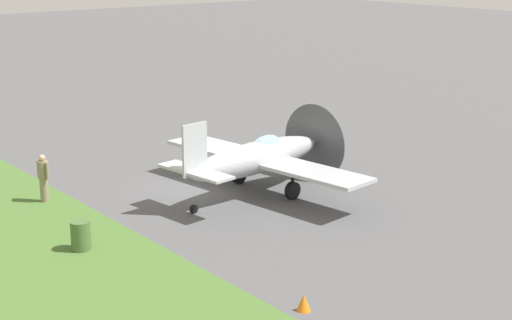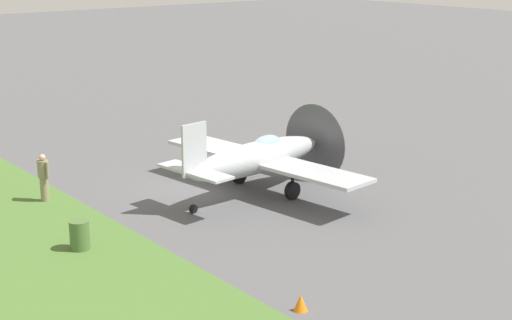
{
  "view_description": "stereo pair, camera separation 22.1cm",
  "coord_description": "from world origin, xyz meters",
  "px_view_note": "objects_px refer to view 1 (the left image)",
  "views": [
    {
      "loc": [
        23.3,
        -16.63,
        8.87
      ],
      "look_at": [
        1.8,
        0.6,
        1.29
      ],
      "focal_mm": 54.99,
      "sensor_mm": 36.0,
      "label": 1
    },
    {
      "loc": [
        23.44,
        -16.46,
        8.87
      ],
      "look_at": [
        1.8,
        0.6,
        1.29
      ],
      "focal_mm": 54.99,
      "sensor_mm": 36.0,
      "label": 2
    }
  ],
  "objects_px": {
    "airplane_lead": "(259,157)",
    "fuel_drum": "(81,236)",
    "ground_crew_chief": "(43,177)",
    "runway_marker_cone": "(304,303)"
  },
  "relations": [
    {
      "from": "airplane_lead",
      "to": "fuel_drum",
      "type": "relative_size",
      "value": 10.28
    },
    {
      "from": "fuel_drum",
      "to": "runway_marker_cone",
      "type": "xyz_separation_m",
      "value": [
        7.23,
        2.49,
        -0.23
      ]
    },
    {
      "from": "ground_crew_chief",
      "to": "runway_marker_cone",
      "type": "bearing_deg",
      "value": -4.87
    },
    {
      "from": "ground_crew_chief",
      "to": "runway_marker_cone",
      "type": "relative_size",
      "value": 3.93
    },
    {
      "from": "airplane_lead",
      "to": "fuel_drum",
      "type": "bearing_deg",
      "value": -89.48
    },
    {
      "from": "airplane_lead",
      "to": "ground_crew_chief",
      "type": "xyz_separation_m",
      "value": [
        -4.02,
        -6.6,
        -0.46
      ]
    },
    {
      "from": "airplane_lead",
      "to": "runway_marker_cone",
      "type": "bearing_deg",
      "value": -39.24
    },
    {
      "from": "airplane_lead",
      "to": "runway_marker_cone",
      "type": "xyz_separation_m",
      "value": [
        8.24,
        -5.2,
        -1.15
      ]
    },
    {
      "from": "airplane_lead",
      "to": "fuel_drum",
      "type": "distance_m",
      "value": 7.81
    },
    {
      "from": "fuel_drum",
      "to": "runway_marker_cone",
      "type": "relative_size",
      "value": 2.05
    }
  ]
}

